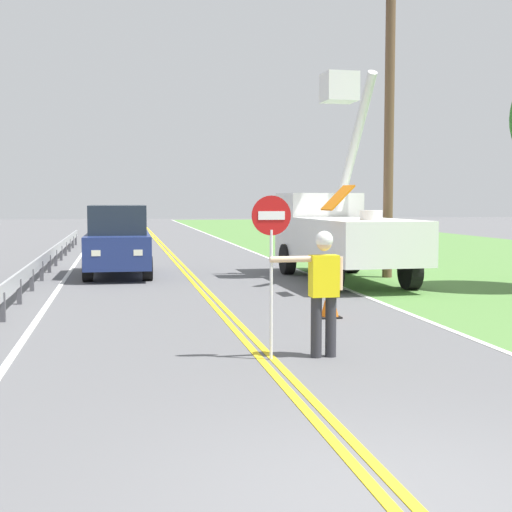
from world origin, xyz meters
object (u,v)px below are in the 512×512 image
at_px(utility_bucket_truck, 339,229).
at_px(oncoming_suv_nearest, 118,240).
at_px(flagger_worker, 323,285).
at_px(traffic_cone_lead, 330,300).
at_px(utility_pole_near, 389,121).
at_px(stop_sign_paddle, 271,240).

relative_size(utility_bucket_truck, oncoming_suv_nearest, 1.49).
height_order(flagger_worker, traffic_cone_lead, flagger_worker).
bearing_deg(oncoming_suv_nearest, utility_bucket_truck, -19.98).
xyz_separation_m(oncoming_suv_nearest, utility_pole_near, (7.71, -1.93, 3.47)).
bearing_deg(traffic_cone_lead, oncoming_suv_nearest, 115.14).
bearing_deg(oncoming_suv_nearest, flagger_worker, -76.23).
relative_size(oncoming_suv_nearest, traffic_cone_lead, 6.61).
bearing_deg(oncoming_suv_nearest, utility_pole_near, -14.06).
bearing_deg(stop_sign_paddle, flagger_worker, 2.22).
relative_size(stop_sign_paddle, traffic_cone_lead, 3.33).
xyz_separation_m(stop_sign_paddle, traffic_cone_lead, (1.86, 3.37, -1.37)).
relative_size(utility_bucket_truck, traffic_cone_lead, 9.82).
bearing_deg(utility_bucket_truck, flagger_worker, -108.47).
bearing_deg(flagger_worker, utility_pole_near, 64.28).
height_order(stop_sign_paddle, traffic_cone_lead, stop_sign_paddle).
bearing_deg(utility_bucket_truck, utility_pole_near, 10.84).
bearing_deg(traffic_cone_lead, stop_sign_paddle, -118.93).
bearing_deg(flagger_worker, utility_bucket_truck, 71.53).
xyz_separation_m(stop_sign_paddle, oncoming_suv_nearest, (-2.14, 11.91, -0.65)).
relative_size(flagger_worker, utility_pole_near, 0.21).
bearing_deg(utility_pole_near, oncoming_suv_nearest, 165.94).
relative_size(stop_sign_paddle, utility_bucket_truck, 0.34).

